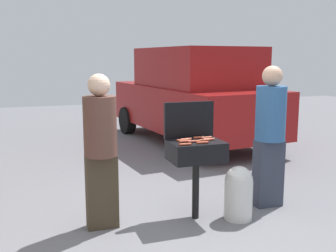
{
  "coord_description": "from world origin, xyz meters",
  "views": [
    {
      "loc": [
        -1.56,
        -3.86,
        1.82
      ],
      "look_at": [
        0.0,
        0.69,
        1.0
      ],
      "focal_mm": 43.05,
      "sensor_mm": 36.0,
      "label": 1
    }
  ],
  "objects_px": {
    "hot_dog_4": "(206,138)",
    "parked_minivan": "(193,95)",
    "hot_dog_3": "(186,139)",
    "propane_tank": "(239,192)",
    "hot_dog_5": "(199,138)",
    "hot_dog_6": "(204,140)",
    "person_right": "(270,131)",
    "hot_dog_1": "(209,139)",
    "hot_dog_2": "(194,141)",
    "hot_dog_8": "(185,141)",
    "hot_dog_7": "(185,144)",
    "bbq_grill": "(196,154)",
    "hot_dog_9": "(183,140)",
    "hot_dog_0": "(202,143)",
    "person_left": "(101,146)"
  },
  "relations": [
    {
      "from": "hot_dog_7",
      "to": "parked_minivan",
      "type": "bearing_deg",
      "value": 66.55
    },
    {
      "from": "hot_dog_9",
      "to": "person_left",
      "type": "relative_size",
      "value": 0.08
    },
    {
      "from": "hot_dog_7",
      "to": "person_right",
      "type": "bearing_deg",
      "value": 11.42
    },
    {
      "from": "hot_dog_1",
      "to": "hot_dog_5",
      "type": "xyz_separation_m",
      "value": [
        -0.07,
        0.13,
        0.0
      ]
    },
    {
      "from": "hot_dog_5",
      "to": "hot_dog_3",
      "type": "bearing_deg",
      "value": -165.31
    },
    {
      "from": "hot_dog_6",
      "to": "person_left",
      "type": "relative_size",
      "value": 0.08
    },
    {
      "from": "hot_dog_1",
      "to": "propane_tank",
      "type": "distance_m",
      "value": 0.68
    },
    {
      "from": "hot_dog_2",
      "to": "hot_dog_9",
      "type": "xyz_separation_m",
      "value": [
        -0.1,
        0.1,
        0.0
      ]
    },
    {
      "from": "hot_dog_0",
      "to": "hot_dog_1",
      "type": "height_order",
      "value": "same"
    },
    {
      "from": "hot_dog_5",
      "to": "parked_minivan",
      "type": "xyz_separation_m",
      "value": [
        1.48,
        3.77,
        0.11
      ]
    },
    {
      "from": "hot_dog_4",
      "to": "parked_minivan",
      "type": "bearing_deg",
      "value": 69.79
    },
    {
      "from": "hot_dog_1",
      "to": "person_left",
      "type": "bearing_deg",
      "value": 175.48
    },
    {
      "from": "hot_dog_2",
      "to": "propane_tank",
      "type": "distance_m",
      "value": 0.78
    },
    {
      "from": "hot_dog_1",
      "to": "person_right",
      "type": "bearing_deg",
      "value": 5.37
    },
    {
      "from": "propane_tank",
      "to": "person_right",
      "type": "xyz_separation_m",
      "value": [
        0.55,
        0.26,
        0.62
      ]
    },
    {
      "from": "hot_dog_0",
      "to": "hot_dog_7",
      "type": "relative_size",
      "value": 1.0
    },
    {
      "from": "bbq_grill",
      "to": "hot_dog_9",
      "type": "relative_size",
      "value": 6.91
    },
    {
      "from": "hot_dog_0",
      "to": "hot_dog_4",
      "type": "distance_m",
      "value": 0.28
    },
    {
      "from": "hot_dog_2",
      "to": "hot_dog_9",
      "type": "distance_m",
      "value": 0.14
    },
    {
      "from": "hot_dog_0",
      "to": "person_left",
      "type": "relative_size",
      "value": 0.08
    },
    {
      "from": "hot_dog_0",
      "to": "hot_dog_8",
      "type": "distance_m",
      "value": 0.2
    },
    {
      "from": "hot_dog_6",
      "to": "person_right",
      "type": "bearing_deg",
      "value": 7.06
    },
    {
      "from": "hot_dog_9",
      "to": "person_right",
      "type": "distance_m",
      "value": 1.15
    },
    {
      "from": "hot_dog_1",
      "to": "hot_dog_8",
      "type": "height_order",
      "value": "same"
    },
    {
      "from": "hot_dog_1",
      "to": "hot_dog_3",
      "type": "distance_m",
      "value": 0.26
    },
    {
      "from": "hot_dog_0",
      "to": "person_left",
      "type": "xyz_separation_m",
      "value": [
        -1.06,
        0.23,
        -0.01
      ]
    },
    {
      "from": "hot_dog_4",
      "to": "hot_dog_6",
      "type": "bearing_deg",
      "value": -123.49
    },
    {
      "from": "person_left",
      "to": "hot_dog_9",
      "type": "bearing_deg",
      "value": -0.1
    },
    {
      "from": "hot_dog_7",
      "to": "propane_tank",
      "type": "distance_m",
      "value": 0.87
    },
    {
      "from": "hot_dog_7",
      "to": "hot_dog_0",
      "type": "bearing_deg",
      "value": 6.29
    },
    {
      "from": "hot_dog_6",
      "to": "hot_dog_4",
      "type": "bearing_deg",
      "value": 56.51
    },
    {
      "from": "hot_dog_7",
      "to": "person_left",
      "type": "xyz_separation_m",
      "value": [
        -0.86,
        0.26,
        -0.01
      ]
    },
    {
      "from": "hot_dog_3",
      "to": "propane_tank",
      "type": "xyz_separation_m",
      "value": [
        0.54,
        -0.27,
        -0.59
      ]
    },
    {
      "from": "hot_dog_5",
      "to": "person_left",
      "type": "xyz_separation_m",
      "value": [
        -1.14,
        -0.03,
        -0.01
      ]
    },
    {
      "from": "hot_dog_8",
      "to": "propane_tank",
      "type": "xyz_separation_m",
      "value": [
        0.59,
        -0.16,
        -0.59
      ]
    },
    {
      "from": "hot_dog_5",
      "to": "hot_dog_6",
      "type": "height_order",
      "value": "same"
    },
    {
      "from": "hot_dog_3",
      "to": "hot_dog_5",
      "type": "height_order",
      "value": "same"
    },
    {
      "from": "bbq_grill",
      "to": "hot_dog_5",
      "type": "xyz_separation_m",
      "value": [
        0.09,
        0.13,
        0.15
      ]
    },
    {
      "from": "hot_dog_1",
      "to": "hot_dog_3",
      "type": "height_order",
      "value": "same"
    },
    {
      "from": "hot_dog_6",
      "to": "person_left",
      "type": "xyz_separation_m",
      "value": [
        -1.13,
        0.13,
        -0.01
      ]
    },
    {
      "from": "hot_dog_4",
      "to": "hot_dog_8",
      "type": "bearing_deg",
      "value": -159.97
    },
    {
      "from": "hot_dog_3",
      "to": "hot_dog_5",
      "type": "relative_size",
      "value": 1.0
    },
    {
      "from": "hot_dog_2",
      "to": "parked_minivan",
      "type": "height_order",
      "value": "parked_minivan"
    },
    {
      "from": "hot_dog_9",
      "to": "propane_tank",
      "type": "bearing_deg",
      "value": -21.13
    },
    {
      "from": "bbq_grill",
      "to": "hot_dog_6",
      "type": "height_order",
      "value": "hot_dog_6"
    },
    {
      "from": "hot_dog_0",
      "to": "propane_tank",
      "type": "relative_size",
      "value": 0.21
    },
    {
      "from": "bbq_grill",
      "to": "hot_dog_6",
      "type": "relative_size",
      "value": 6.91
    },
    {
      "from": "bbq_grill",
      "to": "person_left",
      "type": "height_order",
      "value": "person_left"
    },
    {
      "from": "bbq_grill",
      "to": "parked_minivan",
      "type": "height_order",
      "value": "parked_minivan"
    },
    {
      "from": "hot_dog_3",
      "to": "propane_tank",
      "type": "distance_m",
      "value": 0.84
    }
  ]
}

